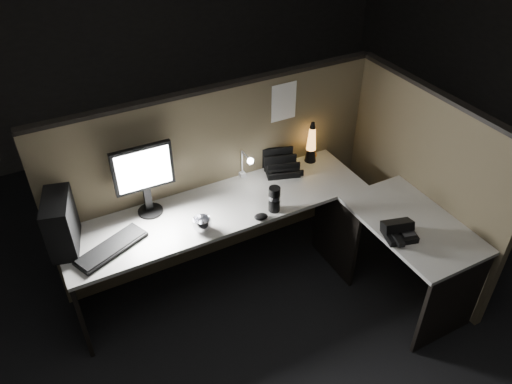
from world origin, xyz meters
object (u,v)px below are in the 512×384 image
keyboard (111,248)px  lava_lamp (311,145)px  desk_phone (398,231)px  monitor (144,174)px  pc_tower (61,223)px

keyboard → lava_lamp: size_ratio=1.38×
keyboard → desk_phone: (1.77, -0.78, 0.03)m
desk_phone → monitor: bearing=158.8°
lava_lamp → desk_phone: (0.02, -1.07, -0.10)m
pc_tower → lava_lamp: size_ratio=1.06×
lava_lamp → desk_phone: size_ratio=1.48×
desk_phone → pc_tower: bearing=170.0°
pc_tower → lava_lamp: bearing=17.5°
keyboard → monitor: bearing=14.0°
pc_tower → desk_phone: bearing=-11.1°
monitor → lava_lamp: bearing=1.5°
pc_tower → lava_lamp: 2.01m
lava_lamp → desk_phone: bearing=-88.9°
keyboard → lava_lamp: lava_lamp is taller
pc_tower → keyboard: (0.25, -0.18, -0.18)m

